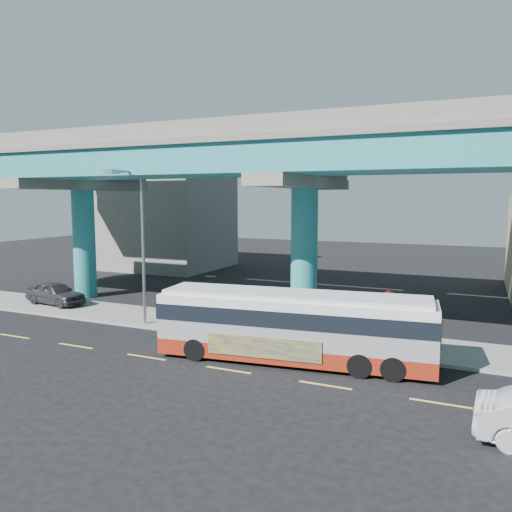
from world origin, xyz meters
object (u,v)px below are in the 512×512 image
at_px(street_lamp, 136,225).
at_px(parked_car, 55,293).
at_px(transit_bus, 294,324).
at_px(stop_sign, 388,308).

bearing_deg(street_lamp, parked_car, 164.34).
xyz_separation_m(transit_bus, parked_car, (-17.47, 3.98, -0.75)).
relative_size(parked_car, stop_sign, 1.61).
xyz_separation_m(transit_bus, stop_sign, (3.46, 2.43, 0.52)).
xyz_separation_m(parked_car, street_lamp, (8.19, -2.30, 4.60)).
height_order(transit_bus, parked_car, transit_bus).
distance_m(street_lamp, stop_sign, 13.19).
distance_m(parked_car, street_lamp, 9.67).
height_order(transit_bus, stop_sign, transit_bus).
xyz_separation_m(parked_car, stop_sign, (20.93, -1.54, 1.27)).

